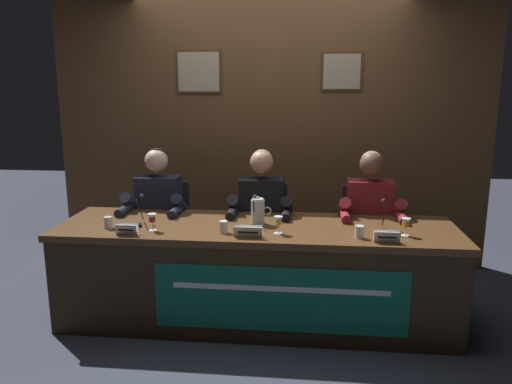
% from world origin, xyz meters
% --- Properties ---
extents(ground_plane, '(12.00, 12.00, 0.00)m').
position_xyz_m(ground_plane, '(0.00, 0.00, 0.00)').
color(ground_plane, '#383D4C').
extents(wall_back_panelled, '(4.11, 0.14, 2.60)m').
position_xyz_m(wall_back_panelled, '(-0.00, 1.27, 1.30)').
color(wall_back_panelled, brown).
rests_on(wall_back_panelled, ground_plane).
extents(conference_table, '(2.91, 0.82, 0.74)m').
position_xyz_m(conference_table, '(0.00, -0.11, 0.50)').
color(conference_table, brown).
rests_on(conference_table, ground_plane).
extents(chair_left, '(0.44, 0.44, 0.91)m').
position_xyz_m(chair_left, '(-0.87, 0.59, 0.44)').
color(chair_left, black).
rests_on(chair_left, ground_plane).
extents(panelist_left, '(0.51, 0.48, 1.23)m').
position_xyz_m(panelist_left, '(-0.87, 0.39, 0.72)').
color(panelist_left, black).
rests_on(panelist_left, ground_plane).
extents(nameplate_left, '(0.15, 0.06, 0.08)m').
position_xyz_m(nameplate_left, '(-0.86, -0.32, 0.78)').
color(nameplate_left, white).
rests_on(nameplate_left, conference_table).
extents(juice_glass_left, '(0.06, 0.06, 0.12)m').
position_xyz_m(juice_glass_left, '(-0.71, -0.21, 0.82)').
color(juice_glass_left, white).
rests_on(juice_glass_left, conference_table).
extents(water_cup_left, '(0.06, 0.06, 0.08)m').
position_xyz_m(water_cup_left, '(-1.05, -0.18, 0.77)').
color(water_cup_left, silver).
rests_on(water_cup_left, conference_table).
extents(microphone_left, '(0.06, 0.17, 0.22)m').
position_xyz_m(microphone_left, '(-0.85, -0.08, 0.81)').
color(microphone_left, black).
rests_on(microphone_left, conference_table).
extents(chair_center, '(0.44, 0.44, 0.91)m').
position_xyz_m(chair_center, '(0.00, 0.59, 0.44)').
color(chair_center, black).
rests_on(chair_center, ground_plane).
extents(panelist_center, '(0.51, 0.48, 1.23)m').
position_xyz_m(panelist_center, '(0.00, 0.39, 0.72)').
color(panelist_center, black).
rests_on(panelist_center, ground_plane).
extents(nameplate_center, '(0.20, 0.06, 0.08)m').
position_xyz_m(nameplate_center, '(-0.02, -0.29, 0.78)').
color(nameplate_center, white).
rests_on(nameplate_center, conference_table).
extents(juice_glass_center, '(0.06, 0.06, 0.12)m').
position_xyz_m(juice_glass_center, '(0.17, -0.19, 0.82)').
color(juice_glass_center, white).
rests_on(juice_glass_center, conference_table).
extents(water_cup_center, '(0.06, 0.06, 0.08)m').
position_xyz_m(water_cup_center, '(-0.21, -0.21, 0.77)').
color(water_cup_center, silver).
rests_on(water_cup_center, conference_table).
extents(microphone_center, '(0.06, 0.17, 0.22)m').
position_xyz_m(microphone_center, '(-0.01, -0.03, 0.81)').
color(microphone_center, black).
rests_on(microphone_center, conference_table).
extents(chair_right, '(0.44, 0.44, 0.91)m').
position_xyz_m(chair_right, '(0.87, 0.59, 0.44)').
color(chair_right, black).
rests_on(chair_right, ground_plane).
extents(panelist_right, '(0.51, 0.48, 1.23)m').
position_xyz_m(panelist_right, '(0.87, 0.39, 0.72)').
color(panelist_right, black).
rests_on(panelist_right, ground_plane).
extents(nameplate_right, '(0.17, 0.06, 0.08)m').
position_xyz_m(nameplate_right, '(0.89, -0.31, 0.78)').
color(nameplate_right, white).
rests_on(nameplate_right, conference_table).
extents(juice_glass_right, '(0.06, 0.06, 0.12)m').
position_xyz_m(juice_glass_right, '(1.04, -0.15, 0.82)').
color(juice_glass_right, white).
rests_on(juice_glass_right, conference_table).
extents(water_cup_right, '(0.06, 0.06, 0.08)m').
position_xyz_m(water_cup_right, '(0.72, -0.23, 0.77)').
color(water_cup_right, silver).
rests_on(water_cup_right, conference_table).
extents(microphone_right, '(0.06, 0.17, 0.22)m').
position_xyz_m(microphone_right, '(0.91, -0.06, 0.81)').
color(microphone_right, black).
rests_on(microphone_right, conference_table).
extents(water_pitcher_central, '(0.15, 0.10, 0.21)m').
position_xyz_m(water_pitcher_central, '(0.01, 0.04, 0.83)').
color(water_pitcher_central, silver).
rests_on(water_pitcher_central, conference_table).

